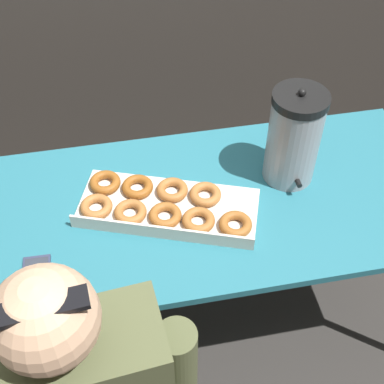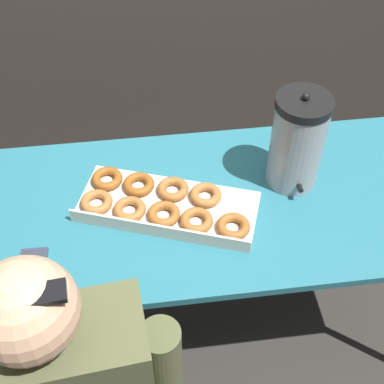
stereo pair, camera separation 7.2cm
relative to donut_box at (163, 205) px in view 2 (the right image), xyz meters
name	(u,v)px [view 2 (the right image)]	position (x,y,z in m)	size (l,w,h in m)	color
ground_plane	(200,317)	(0.13, 0.01, -0.75)	(12.00, 12.00, 0.00)	#2D2B28
folding_table	(202,212)	(0.13, 0.01, -0.07)	(1.58, 0.70, 0.73)	#236675
donut_box	(163,205)	(0.00, 0.00, 0.00)	(0.62, 0.42, 0.05)	beige
coffee_urn	(297,142)	(0.44, 0.08, 0.15)	(0.18, 0.20, 0.36)	#939399
cell_phone	(32,268)	(-0.40, -0.19, -0.02)	(0.08, 0.14, 0.01)	#2D334C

